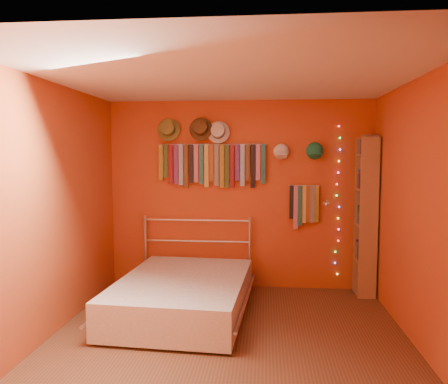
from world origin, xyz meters
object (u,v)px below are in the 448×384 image
(reading_lamp, at_px, (326,204))
(bookshelf, at_px, (370,216))
(tie_rack, at_px, (212,163))
(bed, at_px, (183,294))

(reading_lamp, bearing_deg, bookshelf, 0.25)
(tie_rack, xyz_separation_m, bed, (-0.20, -1.04, -1.45))
(bed, bearing_deg, reading_lamp, 31.23)
(bookshelf, xyz_separation_m, bed, (-2.22, -0.89, -0.79))
(reading_lamp, bearing_deg, tie_rack, 173.95)
(tie_rack, height_order, bookshelf, bookshelf)
(tie_rack, height_order, reading_lamp, tie_rack)
(tie_rack, bearing_deg, bookshelf, -4.38)
(tie_rack, xyz_separation_m, reading_lamp, (1.48, -0.16, -0.51))
(tie_rack, distance_m, bookshelf, 2.13)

